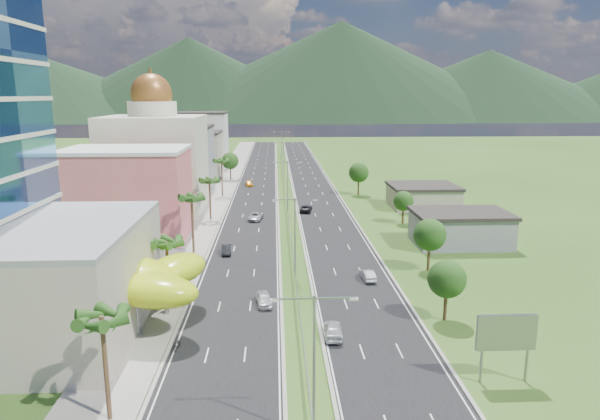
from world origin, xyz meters
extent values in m
plane|color=#2D5119|center=(0.00, 0.00, 0.00)|extent=(500.00, 500.00, 0.00)
cube|color=black|center=(-7.50, 90.00, 0.02)|extent=(11.00, 260.00, 0.04)
cube|color=black|center=(7.50, 90.00, 0.02)|extent=(11.00, 260.00, 0.04)
cube|color=gray|center=(-17.00, 90.00, 0.06)|extent=(7.00, 260.00, 0.12)
cube|color=gray|center=(0.00, 72.00, 0.62)|extent=(0.08, 216.00, 0.28)
cube|color=gray|center=(0.00, 174.00, 0.35)|extent=(0.10, 0.12, 0.70)
cylinder|color=gray|center=(0.00, -25.00, 5.50)|extent=(0.20, 0.20, 11.00)
cube|color=gray|center=(-1.44, -25.00, 10.80)|extent=(2.88, 0.12, 0.12)
cube|color=gray|center=(1.44, -25.00, 10.80)|extent=(2.88, 0.12, 0.12)
cube|color=silver|center=(-2.72, -25.00, 10.70)|extent=(0.60, 0.25, 0.18)
cube|color=silver|center=(2.72, -25.00, 10.70)|extent=(0.60, 0.25, 0.18)
cylinder|color=gray|center=(0.00, 10.00, 5.50)|extent=(0.20, 0.20, 11.00)
cube|color=gray|center=(-1.44, 10.00, 10.80)|extent=(2.88, 0.12, 0.12)
cube|color=gray|center=(1.44, 10.00, 10.80)|extent=(2.88, 0.12, 0.12)
cube|color=silver|center=(-2.72, 10.00, 10.70)|extent=(0.60, 0.25, 0.18)
cube|color=silver|center=(2.72, 10.00, 10.70)|extent=(0.60, 0.25, 0.18)
cylinder|color=gray|center=(0.00, 50.00, 5.50)|extent=(0.20, 0.20, 11.00)
cube|color=gray|center=(-1.44, 50.00, 10.80)|extent=(2.88, 0.12, 0.12)
cube|color=gray|center=(1.44, 50.00, 10.80)|extent=(2.88, 0.12, 0.12)
cube|color=silver|center=(-2.72, 50.00, 10.70)|extent=(0.60, 0.25, 0.18)
cube|color=silver|center=(2.72, 50.00, 10.70)|extent=(0.60, 0.25, 0.18)
cylinder|color=gray|center=(0.00, 95.00, 5.50)|extent=(0.20, 0.20, 11.00)
cube|color=gray|center=(-1.44, 95.00, 10.80)|extent=(2.88, 0.12, 0.12)
cube|color=gray|center=(1.44, 95.00, 10.80)|extent=(2.88, 0.12, 0.12)
cube|color=silver|center=(-2.72, 95.00, 10.70)|extent=(0.60, 0.25, 0.18)
cube|color=silver|center=(2.72, 95.00, 10.70)|extent=(0.60, 0.25, 0.18)
cylinder|color=gray|center=(0.00, 140.00, 5.50)|extent=(0.20, 0.20, 11.00)
cube|color=gray|center=(-1.44, 140.00, 10.80)|extent=(2.88, 0.12, 0.12)
cube|color=gray|center=(1.44, 140.00, 10.80)|extent=(2.88, 0.12, 0.12)
cube|color=silver|center=(-2.72, 140.00, 10.70)|extent=(0.60, 0.25, 0.18)
cube|color=silver|center=(2.72, 140.00, 10.70)|extent=(0.60, 0.25, 0.18)
cylinder|color=gray|center=(-24.00, -2.00, 2.00)|extent=(0.50, 0.50, 4.00)
cylinder|color=gray|center=(-17.00, -7.00, 2.00)|extent=(0.50, 0.50, 4.00)
cylinder|color=gray|center=(-21.00, -10.00, 2.00)|extent=(0.50, 0.50, 4.00)
cylinder|color=gray|center=(-15.00, -2.00, 2.00)|extent=(0.50, 0.50, 4.00)
cube|color=#D55768|center=(-28.00, 32.00, 7.50)|extent=(20.00, 15.00, 15.00)
cube|color=beige|center=(-28.00, 55.00, 10.00)|extent=(20.00, 20.00, 20.00)
cylinder|color=beige|center=(-28.00, 55.00, 21.50)|extent=(10.00, 10.00, 3.00)
sphere|color=brown|center=(-28.00, 55.00, 24.50)|extent=(8.40, 8.40, 8.40)
cube|color=gray|center=(-27.00, 80.00, 8.00)|extent=(16.00, 15.00, 16.00)
cube|color=#A69D89|center=(-27.00, 102.00, 6.50)|extent=(16.00, 15.00, 13.00)
cube|color=silver|center=(-27.00, 125.00, 9.00)|extent=(16.00, 15.00, 18.00)
cylinder|color=gray|center=(15.00, -18.00, 1.60)|extent=(0.24, 0.24, 3.20)
cylinder|color=gray|center=(19.00, -18.00, 1.60)|extent=(0.24, 0.24, 3.20)
cube|color=#D85919|center=(17.00, -18.00, 4.60)|extent=(5.20, 0.35, 3.20)
cube|color=gray|center=(28.00, 25.00, 2.50)|extent=(15.00, 10.00, 5.00)
cube|color=#A69D89|center=(30.00, 55.00, 2.20)|extent=(14.00, 12.00, 4.40)
cylinder|color=#47301C|center=(-15.50, -22.00, 4.25)|extent=(0.36, 0.36, 8.50)
cylinder|color=#47301C|center=(-15.50, 2.00, 3.75)|extent=(0.36, 0.36, 7.50)
cylinder|color=#47301C|center=(-15.50, 22.00, 4.50)|extent=(0.36, 0.36, 9.00)
cylinder|color=#47301C|center=(-15.50, 45.00, 4.00)|extent=(0.36, 0.36, 8.00)
cylinder|color=#47301C|center=(-15.50, 70.00, 4.40)|extent=(0.36, 0.36, 8.80)
cylinder|color=#47301C|center=(-15.50, 95.00, 2.45)|extent=(0.40, 0.40, 4.90)
sphere|color=#244C17|center=(-15.50, 95.00, 5.60)|extent=(4.90, 4.90, 4.90)
cylinder|color=#47301C|center=(16.00, -5.00, 2.10)|extent=(0.40, 0.40, 4.20)
sphere|color=#244C17|center=(16.00, -5.00, 4.80)|extent=(4.20, 4.20, 4.20)
cylinder|color=#47301C|center=(19.00, 12.00, 2.27)|extent=(0.40, 0.40, 4.55)
sphere|color=#244C17|center=(19.00, 12.00, 5.20)|extent=(4.55, 4.55, 4.55)
cylinder|color=#47301C|center=(22.00, 40.00, 1.92)|extent=(0.40, 0.40, 3.85)
sphere|color=#244C17|center=(22.00, 40.00, 4.40)|extent=(3.85, 3.85, 3.85)
cylinder|color=#47301C|center=(18.00, 70.00, 2.45)|extent=(0.40, 0.40, 4.90)
sphere|color=#244C17|center=(18.00, 70.00, 5.60)|extent=(4.90, 4.90, 4.90)
imported|color=silver|center=(-4.08, 0.26, 0.75)|extent=(2.20, 4.38, 1.43)
imported|color=black|center=(-10.30, 21.26, 0.72)|extent=(1.75, 4.24, 1.36)
imported|color=#9EA0A5|center=(-6.51, 44.00, 0.77)|extent=(3.16, 5.52, 1.45)
imported|color=orange|center=(-9.61, 84.18, 0.68)|extent=(2.35, 4.59, 1.28)
imported|color=silver|center=(3.20, -8.60, 0.82)|extent=(2.13, 4.71, 1.57)
imported|color=#A9ABB1|center=(9.70, 8.32, 0.73)|extent=(1.81, 4.27, 1.37)
imported|color=black|center=(3.86, 51.12, 0.73)|extent=(3.10, 5.29, 1.38)
imported|color=black|center=(-12.30, -10.83, 0.71)|extent=(0.79, 2.12, 1.33)
camera|label=1|loc=(-2.63, -59.40, 24.52)|focal=32.00mm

